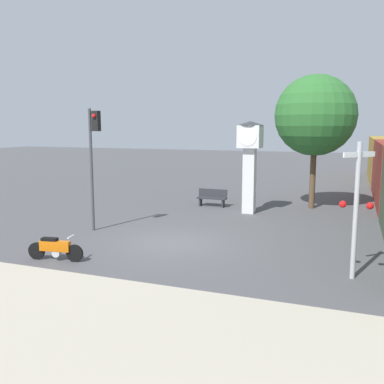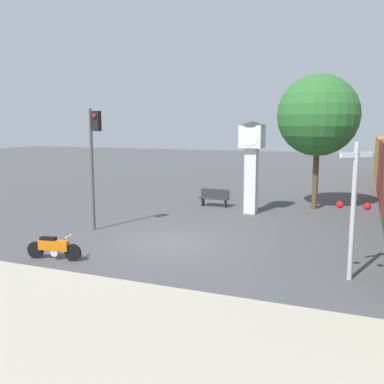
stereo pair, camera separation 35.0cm
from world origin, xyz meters
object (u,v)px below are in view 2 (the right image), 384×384
at_px(bench, 214,197).
at_px(street_tree, 318,116).
at_px(traffic_light, 94,148).
at_px(motorcycle, 54,248).
at_px(clock_tower, 252,152).
at_px(railroad_crossing_signal, 353,206).

bearing_deg(bench, street_tree, 14.71).
bearing_deg(traffic_light, bench, 67.84).
bearing_deg(motorcycle, traffic_light, 95.37).
distance_m(clock_tower, traffic_light, 7.72).
distance_m(railroad_crossing_signal, bench, 11.72).
distance_m(traffic_light, bench, 7.97).
xyz_separation_m(motorcycle, bench, (1.78, 10.77, 0.09)).
bearing_deg(street_tree, clock_tower, -139.57).
bearing_deg(traffic_light, railroad_crossing_signal, -12.87).
height_order(railroad_crossing_signal, bench, railroad_crossing_signal).
distance_m(clock_tower, bench, 3.55).
bearing_deg(motorcycle, clock_tower, 58.07).
bearing_deg(street_tree, motorcycle, -119.50).
height_order(clock_tower, traffic_light, traffic_light).
xyz_separation_m(clock_tower, traffic_light, (-5.06, -5.82, 0.37)).
bearing_deg(traffic_light, clock_tower, 48.96).
bearing_deg(railroad_crossing_signal, street_tree, 101.25).
bearing_deg(railroad_crossing_signal, clock_tower, 121.15).
height_order(street_tree, bench, street_tree).
height_order(railroad_crossing_signal, street_tree, street_tree).
xyz_separation_m(railroad_crossing_signal, street_tree, (-2.08, 10.48, 2.70)).
bearing_deg(motorcycle, street_tree, 51.16).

